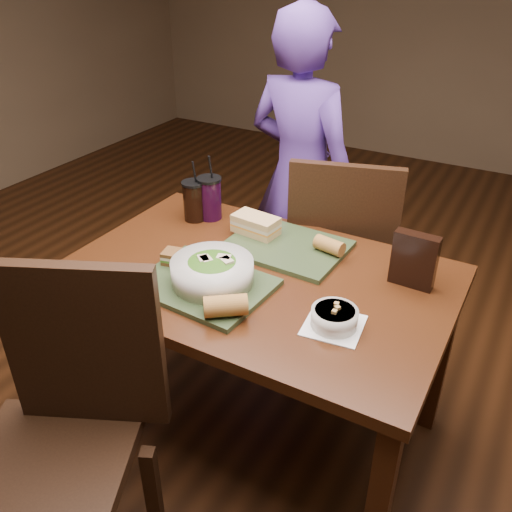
# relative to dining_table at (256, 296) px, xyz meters

# --- Properties ---
(ground) EXTENTS (6.00, 6.00, 0.00)m
(ground) POSITION_rel_dining_table_xyz_m (0.00, 0.00, -0.66)
(ground) COLOR #381C0B
(ground) RESTS_ON ground
(dining_table) EXTENTS (1.30, 0.85, 0.75)m
(dining_table) POSITION_rel_dining_table_xyz_m (0.00, 0.00, 0.00)
(dining_table) COLOR #3F1E0C
(dining_table) RESTS_ON ground
(chair_near) EXTENTS (0.59, 0.61, 1.02)m
(chair_near) POSITION_rel_dining_table_xyz_m (-0.22, -0.69, -0.09)
(chair_near) COLOR black
(chair_near) RESTS_ON ground
(chair_far) EXTENTS (0.54, 0.55, 1.01)m
(chair_far) POSITION_rel_dining_table_xyz_m (0.13, 0.58, -0.10)
(chair_far) COLOR black
(chair_far) RESTS_ON ground
(diner) EXTENTS (0.61, 0.45, 1.53)m
(diner) POSITION_rel_dining_table_xyz_m (-0.22, 0.82, 0.11)
(diner) COLOR #513187
(diner) RESTS_ON ground
(tray_near) EXTENTS (0.44, 0.35, 0.02)m
(tray_near) POSITION_rel_dining_table_xyz_m (-0.11, -0.16, 0.10)
(tray_near) COLOR #2E3F22
(tray_near) RESTS_ON dining_table
(tray_far) EXTENTS (0.43, 0.34, 0.02)m
(tray_far) POSITION_rel_dining_table_xyz_m (0.01, 0.21, 0.10)
(tray_far) COLOR #2E3F22
(tray_far) RESTS_ON dining_table
(salad_bowl) EXTENTS (0.27, 0.27, 0.09)m
(salad_bowl) POSITION_rel_dining_table_xyz_m (-0.08, -0.14, 0.15)
(salad_bowl) COLOR silver
(salad_bowl) RESTS_ON tray_near
(soup_bowl) EXTENTS (0.19, 0.19, 0.07)m
(soup_bowl) POSITION_rel_dining_table_xyz_m (0.34, -0.14, 0.12)
(soup_bowl) COLOR white
(soup_bowl) RESTS_ON dining_table
(sandwich_near) EXTENTS (0.11, 0.08, 0.05)m
(sandwich_near) POSITION_rel_dining_table_xyz_m (-0.26, -0.10, 0.13)
(sandwich_near) COLOR #593819
(sandwich_near) RESTS_ON tray_near
(sandwich_far) EXTENTS (0.18, 0.11, 0.07)m
(sandwich_far) POSITION_rel_dining_table_xyz_m (-0.13, 0.23, 0.14)
(sandwich_far) COLOR tan
(sandwich_far) RESTS_ON tray_far
(baguette_near) EXTENTS (0.14, 0.13, 0.06)m
(baguette_near) POSITION_rel_dining_table_xyz_m (0.05, -0.27, 0.14)
(baguette_near) COLOR #AD7533
(baguette_near) RESTS_ON tray_near
(baguette_far) EXTENTS (0.12, 0.07, 0.05)m
(baguette_far) POSITION_rel_dining_table_xyz_m (0.17, 0.23, 0.14)
(baguette_far) COLOR #AD7533
(baguette_far) RESTS_ON tray_far
(cup_cola) EXTENTS (0.09, 0.09, 0.25)m
(cup_cola) POSITION_rel_dining_table_xyz_m (-0.42, 0.24, 0.17)
(cup_cola) COLOR black
(cup_cola) RESTS_ON dining_table
(cup_berry) EXTENTS (0.10, 0.10, 0.27)m
(cup_berry) POSITION_rel_dining_table_xyz_m (-0.37, 0.29, 0.18)
(cup_berry) COLOR black
(cup_berry) RESTS_ON dining_table
(chip_bag) EXTENTS (0.14, 0.05, 0.19)m
(chip_bag) POSITION_rel_dining_table_xyz_m (0.48, 0.19, 0.18)
(chip_bag) COLOR black
(chip_bag) RESTS_ON dining_table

